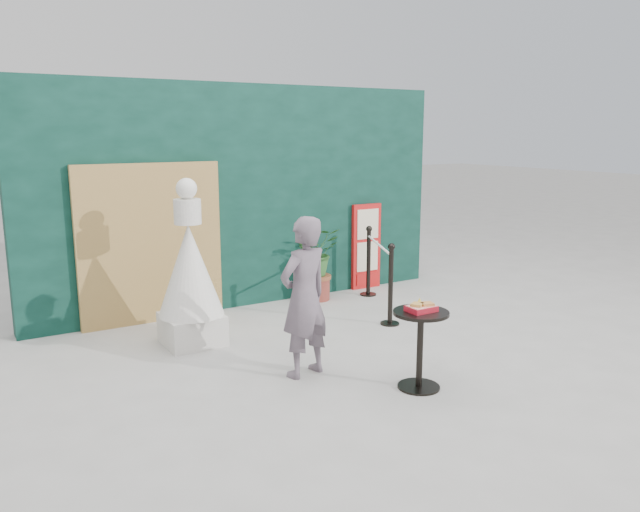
{
  "coord_description": "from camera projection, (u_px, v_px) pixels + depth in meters",
  "views": [
    {
      "loc": [
        -3.58,
        -4.66,
        2.38
      ],
      "look_at": [
        0.0,
        1.2,
        1.0
      ],
      "focal_mm": 35.0,
      "sensor_mm": 36.0,
      "label": 1
    }
  ],
  "objects": [
    {
      "name": "stanchion_barrier",
      "position": [
        379.0,
        273.0,
        8.42
      ],
      "size": [
        0.84,
        1.54,
        1.03
      ],
      "color": "black",
      "rests_on": "ground"
    },
    {
      "name": "statue",
      "position": [
        190.0,
        278.0,
        6.97
      ],
      "size": [
        0.73,
        0.73,
        1.88
      ],
      "color": "silver",
      "rests_on": "ground"
    },
    {
      "name": "planter",
      "position": [
        317.0,
        258.0,
        8.85
      ],
      "size": [
        0.61,
        0.53,
        1.04
      ],
      "color": "brown",
      "rests_on": "ground"
    },
    {
      "name": "ground",
      "position": [
        383.0,
        375.0,
        6.2
      ],
      "size": [
        60.0,
        60.0,
        0.0
      ],
      "primitive_type": "plane",
      "color": "#ADAAA5",
      "rests_on": "ground"
    },
    {
      "name": "cafe_table",
      "position": [
        420.0,
        337.0,
        5.79
      ],
      "size": [
        0.52,
        0.52,
        0.75
      ],
      "color": "black",
      "rests_on": "ground"
    },
    {
      "name": "menu_board",
      "position": [
        366.0,
        246.0,
        9.51
      ],
      "size": [
        0.5,
        0.07,
        1.3
      ],
      "color": "red",
      "rests_on": "ground"
    },
    {
      "name": "woman",
      "position": [
        304.0,
        297.0,
        6.05
      ],
      "size": [
        0.65,
        0.51,
        1.59
      ],
      "primitive_type": "imported",
      "rotation": [
        0.0,
        0.0,
        3.38
      ],
      "color": "slate",
      "rests_on": "ground"
    },
    {
      "name": "food_basket",
      "position": [
        421.0,
        307.0,
        5.74
      ],
      "size": [
        0.26,
        0.19,
        0.11
      ],
      "color": "#AE1222",
      "rests_on": "cafe_table"
    },
    {
      "name": "bamboo_fence",
      "position": [
        151.0,
        244.0,
        7.75
      ],
      "size": [
        1.8,
        0.08,
        2.0
      ],
      "primitive_type": "cube",
      "color": "tan",
      "rests_on": "ground"
    },
    {
      "name": "back_wall",
      "position": [
        246.0,
        196.0,
        8.54
      ],
      "size": [
        6.0,
        0.3,
        3.0
      ],
      "primitive_type": "cube",
      "color": "black",
      "rests_on": "ground"
    }
  ]
}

